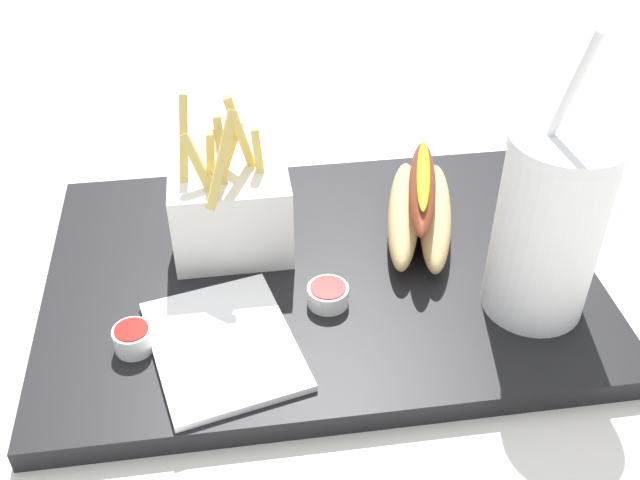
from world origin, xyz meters
name	(u,v)px	position (x,y,z in m)	size (l,w,h in m)	color
ground_plane	(320,292)	(0.00, 0.00, -0.01)	(2.40, 2.40, 0.02)	silver
food_tray	(320,275)	(0.00, 0.00, 0.01)	(0.48, 0.33, 0.02)	black
soda_cup	(548,226)	(-0.17, 0.07, 0.10)	(0.09, 0.09, 0.24)	white
fries_basket	(231,212)	(0.07, -0.04, 0.06)	(0.10, 0.08, 0.15)	white
hot_dog_1	(420,208)	(-0.10, -0.04, 0.05)	(0.10, 0.17, 0.07)	#DBB775
ketchup_cup_1	(133,338)	(0.16, 0.08, 0.03)	(0.03, 0.03, 0.02)	white
ketchup_cup_2	(326,294)	(0.00, 0.05, 0.03)	(0.03, 0.03, 0.02)	white
napkin_stack	(223,345)	(0.09, 0.09, 0.02)	(0.11, 0.13, 0.01)	white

